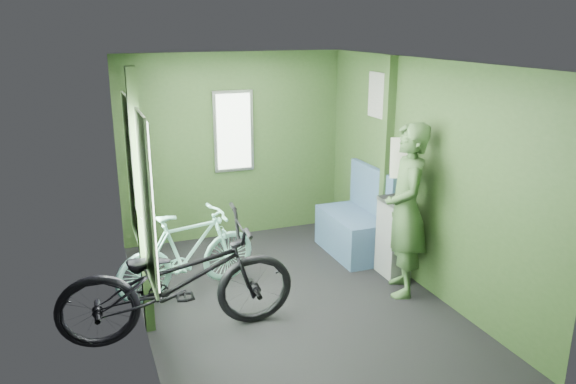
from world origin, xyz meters
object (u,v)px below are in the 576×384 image
at_px(bicycle_black, 182,335).
at_px(bench_seat, 355,229).
at_px(passenger, 406,210).
at_px(bicycle_mint, 190,293).
at_px(waste_box, 394,237).

xyz_separation_m(bicycle_black, bench_seat, (2.27, 1.12, 0.30)).
bearing_deg(passenger, bicycle_mint, -86.82).
bearing_deg(passenger, waste_box, -175.32).
bearing_deg(bench_seat, bicycle_black, -154.04).
xyz_separation_m(passenger, bench_seat, (0.01, 1.06, -0.56)).
xyz_separation_m(bicycle_mint, waste_box, (2.15, -0.33, 0.43)).
xyz_separation_m(bicycle_mint, passenger, (2.02, -0.72, 0.87)).
bearing_deg(bicycle_black, waste_box, -77.07).
relative_size(passenger, waste_box, 2.03).
distance_m(passenger, waste_box, 0.60).
height_order(bicycle_black, passenger, passenger).
height_order(waste_box, bench_seat, bench_seat).
xyz_separation_m(waste_box, bench_seat, (-0.11, 0.68, -0.12)).
relative_size(bicycle_black, bench_seat, 1.96).
bearing_deg(passenger, bench_seat, -157.98).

